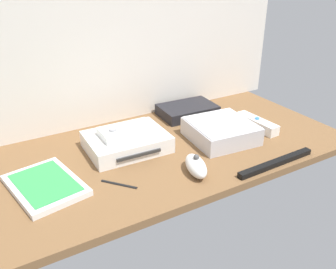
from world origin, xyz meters
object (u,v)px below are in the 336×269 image
(remote_classic_pad, at_px, (127,131))
(stylus_pen, at_px, (119,183))
(sensor_bar, at_px, (276,163))
(network_router, at_px, (187,110))
(mini_computer, at_px, (221,131))
(game_console, at_px, (127,142))
(game_case, at_px, (45,185))
(remote_wand, at_px, (257,123))
(remote_nunchuk, at_px, (196,166))

(remote_classic_pad, relative_size, stylus_pen, 1.62)
(remote_classic_pad, distance_m, stylus_pen, 0.18)
(remote_classic_pad, bearing_deg, stylus_pen, -120.32)
(sensor_bar, bearing_deg, network_router, 91.14)
(sensor_bar, bearing_deg, remote_classic_pad, 135.27)
(mini_computer, distance_m, sensor_bar, 0.19)
(sensor_bar, bearing_deg, game_console, 135.74)
(game_console, height_order, game_case, game_console)
(game_console, relative_size, remote_classic_pad, 1.48)
(remote_wand, xyz_separation_m, sensor_bar, (-0.11, -0.19, -0.01))
(network_router, xyz_separation_m, remote_wand, (0.13, -0.19, -0.00))
(game_case, height_order, network_router, network_router)
(game_case, xyz_separation_m, remote_classic_pad, (0.24, 0.08, 0.05))
(network_router, relative_size, remote_classic_pad, 1.28)
(game_case, bearing_deg, network_router, 10.58)
(remote_wand, height_order, stylus_pen, remote_wand)
(sensor_bar, bearing_deg, remote_wand, 58.67)
(remote_nunchuk, distance_m, stylus_pen, 0.19)
(remote_nunchuk, xyz_separation_m, sensor_bar, (0.19, -0.07, -0.01))
(stylus_pen, bearing_deg, remote_classic_pad, 58.60)
(game_console, xyz_separation_m, remote_classic_pad, (0.00, 0.00, 0.03))
(game_console, relative_size, stylus_pen, 2.39)
(network_router, xyz_separation_m, remote_nunchuk, (-0.18, -0.31, 0.00))
(game_console, distance_m, network_router, 0.29)
(sensor_bar, bearing_deg, mini_computer, 98.04)
(mini_computer, relative_size, remote_wand, 1.23)
(sensor_bar, height_order, stylus_pen, sensor_bar)
(game_console, xyz_separation_m, mini_computer, (0.26, -0.08, 0.00))
(mini_computer, height_order, sensor_bar, mini_computer)
(network_router, xyz_separation_m, sensor_bar, (0.02, -0.38, -0.01))
(mini_computer, relative_size, network_router, 0.99)
(mini_computer, relative_size, remote_classic_pad, 1.27)
(game_case, distance_m, remote_nunchuk, 0.35)
(game_case, distance_m, remote_wand, 0.63)
(mini_computer, xyz_separation_m, sensor_bar, (0.03, -0.19, -0.02))
(remote_wand, height_order, remote_classic_pad, remote_classic_pad)
(remote_classic_pad, bearing_deg, sensor_bar, -42.29)
(game_console, height_order, network_router, game_console)
(remote_nunchuk, bearing_deg, game_case, 175.99)
(mini_computer, xyz_separation_m, remote_classic_pad, (-0.25, 0.08, 0.03))
(game_case, distance_m, stylus_pen, 0.16)
(network_router, distance_m, sensor_bar, 0.38)
(remote_wand, bearing_deg, game_case, 176.81)
(remote_wand, relative_size, remote_classic_pad, 1.03)
(remote_classic_pad, xyz_separation_m, stylus_pen, (-0.09, -0.15, -0.05))
(game_console, distance_m, game_case, 0.25)
(game_case, distance_m, remote_classic_pad, 0.26)
(game_case, xyz_separation_m, network_router, (0.51, 0.19, 0.01))
(mini_computer, bearing_deg, remote_classic_pad, 162.10)
(stylus_pen, bearing_deg, mini_computer, 11.09)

